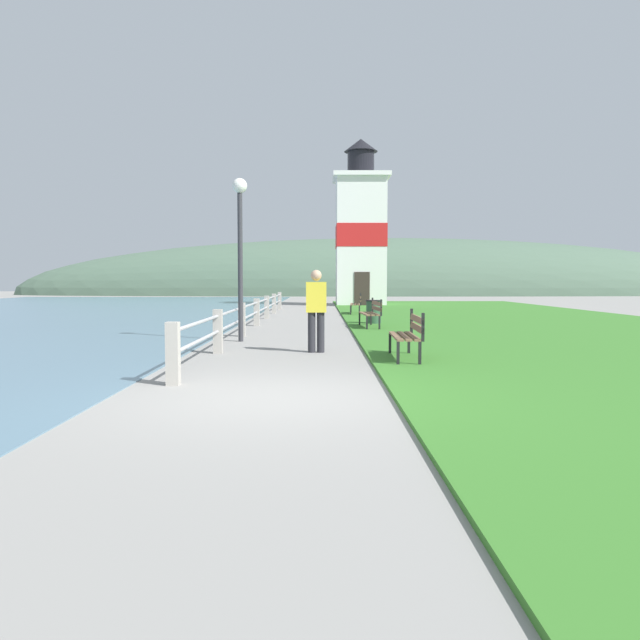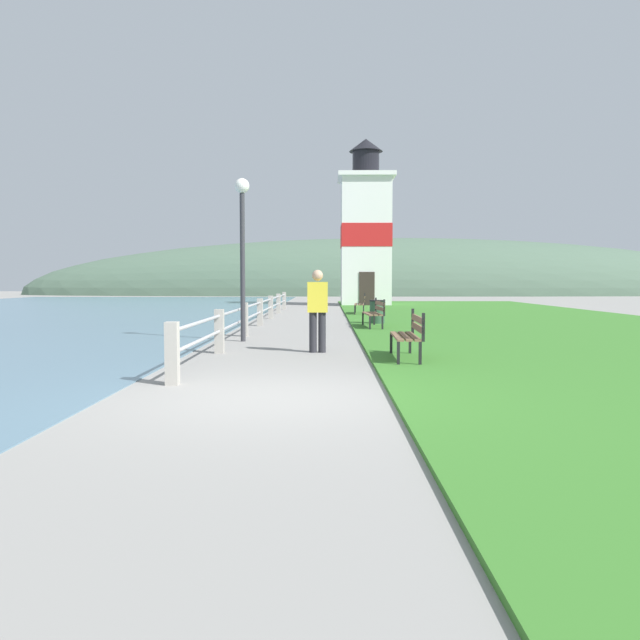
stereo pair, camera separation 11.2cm
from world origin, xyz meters
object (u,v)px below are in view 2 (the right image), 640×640
lighthouse (366,233)px  park_bench_far (361,303)px  lamp_post (242,229)px  park_bench_near (410,333)px  person_strolling (318,308)px  trash_bin (377,312)px  park_bench_midway (375,311)px

lighthouse → park_bench_far: bearing=-94.4°
lamp_post → park_bench_near: bearing=-46.9°
person_strolling → lamp_post: bearing=37.3°
park_bench_far → person_strolling: size_ratio=1.07×
lighthouse → lamp_post: bearing=-101.0°
park_bench_far → lamp_post: size_ratio=0.46×
park_bench_near → trash_bin: bearing=-89.4°
park_bench_far → trash_bin: (0.19, -6.16, -0.12)m
person_strolling → trash_bin: bearing=-14.2°
lighthouse → lamp_post: (-4.39, -22.57, -1.62)m
park_bench_midway → lighthouse: lighthouse is taller
park_bench_midway → lighthouse: size_ratio=0.19×
lighthouse → person_strolling: lighthouse is taller
park_bench_near → trash_bin: 9.51m
park_bench_near → person_strolling: person_strolling is taller
park_bench_far → park_bench_near: bearing=93.4°
park_bench_near → park_bench_far: bearing=-88.3°
park_bench_far → trash_bin: park_bench_far is taller
park_bench_near → lighthouse: lighthouse is taller
lighthouse → lamp_post: 23.05m
park_bench_midway → lighthouse: bearing=-95.7°
lighthouse → lamp_post: size_ratio=2.51×
person_strolling → lamp_post: (-1.86, 2.36, 1.81)m
person_strolling → trash_bin: 8.28m
person_strolling → lamp_post: lamp_post is taller
park_bench_far → person_strolling: person_strolling is taller
park_bench_midway → person_strolling: bearing=72.0°
trash_bin → lamp_post: lamp_post is taller
lamp_post → park_bench_midway: bearing=48.3°
person_strolling → lamp_post: size_ratio=0.43×
park_bench_far → lamp_post: lamp_post is taller
park_bench_far → person_strolling: 14.31m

